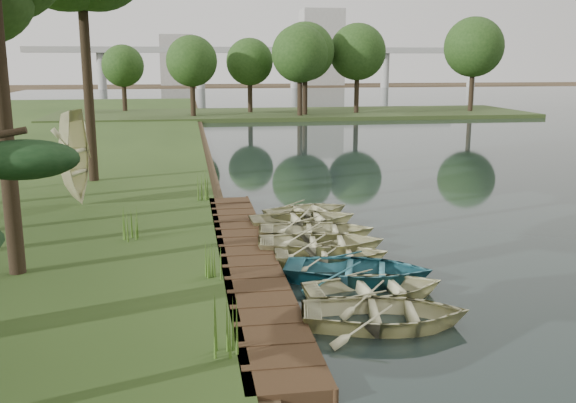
{
  "coord_description": "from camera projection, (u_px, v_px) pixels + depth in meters",
  "views": [
    {
      "loc": [
        -3.2,
        -17.69,
        5.76
      ],
      "look_at": [
        -0.25,
        1.0,
        1.6
      ],
      "focal_mm": 40.0,
      "sensor_mm": 36.0,
      "label": 1
    }
  ],
  "objects": [
    {
      "name": "far_trees",
      "position": [
        261.0,
        54.0,
        66.36
      ],
      "size": [
        45.6,
        5.6,
        8.8
      ],
      "color": "black",
      "rests_on": "peninsula"
    },
    {
      "name": "boardwalk",
      "position": [
        247.0,
        259.0,
        18.52
      ],
      "size": [
        1.6,
        16.0,
        0.3
      ],
      "primitive_type": "cube",
      "color": "#372515",
      "rests_on": "ground"
    },
    {
      "name": "rowboat_1",
      "position": [
        375.0,
        285.0,
        15.62
      ],
      "size": [
        3.6,
        2.64,
        0.72
      ],
      "primitive_type": "imported",
      "rotation": [
        0.0,
        0.0,
        1.61
      ],
      "color": "beige",
      "rests_on": "water"
    },
    {
      "name": "bridge",
      "position": [
        259.0,
        55.0,
        134.92
      ],
      "size": [
        95.9,
        4.0,
        8.6
      ],
      "color": "#A5A5A0",
      "rests_on": "ground"
    },
    {
      "name": "rowboat_2",
      "position": [
        358.0,
        267.0,
        16.86
      ],
      "size": [
        4.52,
        3.8,
        0.8
      ],
      "primitive_type": "imported",
      "rotation": [
        0.0,
        0.0,
        1.27
      ],
      "color": "#2D727F",
      "rests_on": "water"
    },
    {
      "name": "rowboat_0",
      "position": [
        386.0,
        310.0,
        14.02
      ],
      "size": [
        4.08,
        3.22,
        0.76
      ],
      "primitive_type": "imported",
      "rotation": [
        0.0,
        0.0,
        1.4
      ],
      "color": "beige",
      "rests_on": "water"
    },
    {
      "name": "reeds_3",
      "position": [
        204.0,
        186.0,
        25.59
      ],
      "size": [
        0.6,
        0.6,
        1.13
      ],
      "primitive_type": "cone",
      "color": "#3F661E",
      "rests_on": "bank"
    },
    {
      "name": "reeds_0",
      "position": [
        226.0,
        328.0,
        12.11
      ],
      "size": [
        0.6,
        0.6,
        1.05
      ],
      "primitive_type": "cone",
      "color": "#3F661E",
      "rests_on": "bank"
    },
    {
      "name": "building_b",
      "position": [
        177.0,
        60.0,
        156.63
      ],
      "size": [
        8.0,
        8.0,
        12.0
      ],
      "primitive_type": "cube",
      "color": "#A5A5A0",
      "rests_on": "ground"
    },
    {
      "name": "stored_rowboat",
      "position": [
        79.0,
        195.0,
        24.81
      ],
      "size": [
        4.27,
        3.57,
        0.76
      ],
      "primitive_type": "imported",
      "rotation": [
        3.14,
        0.0,
        1.28
      ],
      "color": "beige",
      "rests_on": "bank"
    },
    {
      "name": "rowboat_6",
      "position": [
        303.0,
        217.0,
        22.4
      ],
      "size": [
        3.91,
        2.91,
        0.78
      ],
      "primitive_type": "imported",
      "rotation": [
        0.0,
        0.0,
        1.63
      ],
      "color": "beige",
      "rests_on": "water"
    },
    {
      "name": "peninsula",
      "position": [
        293.0,
        114.0,
        68.2
      ],
      "size": [
        50.0,
        14.0,
        0.45
      ],
      "primitive_type": "cube",
      "color": "#30421D",
      "rests_on": "ground"
    },
    {
      "name": "rowboat_4",
      "position": [
        321.0,
        240.0,
        19.45
      ],
      "size": [
        4.14,
        3.19,
        0.79
      ],
      "primitive_type": "imported",
      "rotation": [
        0.0,
        0.0,
        1.45
      ],
      "color": "beige",
      "rests_on": "water"
    },
    {
      "name": "reeds_1",
      "position": [
        215.0,
        261.0,
        16.44
      ],
      "size": [
        0.6,
        0.6,
        0.88
      ],
      "primitive_type": "cone",
      "color": "#3F661E",
      "rests_on": "bank"
    },
    {
      "name": "ground",
      "position": [
        302.0,
        262.0,
        18.79
      ],
      "size": [
        300.0,
        300.0,
        0.0
      ],
      "primitive_type": "plane",
      "color": "#3D2F1D"
    },
    {
      "name": "rowboat_3",
      "position": [
        332.0,
        252.0,
        18.39
      ],
      "size": [
        3.49,
        2.65,
        0.68
      ],
      "primitive_type": "imported",
      "rotation": [
        0.0,
        0.0,
        1.47
      ],
      "color": "beige",
      "rests_on": "water"
    },
    {
      "name": "rowboat_7",
      "position": [
        307.0,
        208.0,
        23.86
      ],
      "size": [
        3.79,
        3.12,
        0.68
      ],
      "primitive_type": "imported",
      "rotation": [
        0.0,
        0.0,
        1.83
      ],
      "color": "beige",
      "rests_on": "water"
    },
    {
      "name": "rowboat_5",
      "position": [
        317.0,
        228.0,
        20.84
      ],
      "size": [
        4.1,
        3.2,
        0.78
      ],
      "primitive_type": "imported",
      "rotation": [
        0.0,
        0.0,
        1.42
      ],
      "color": "beige",
      "rests_on": "water"
    },
    {
      "name": "reeds_2",
      "position": [
        129.0,
        225.0,
        19.9
      ],
      "size": [
        0.6,
        0.6,
        0.98
      ],
      "primitive_type": "cone",
      "color": "#3F661E",
      "rests_on": "bank"
    },
    {
      "name": "building_a",
      "position": [
        322.0,
        47.0,
        156.5
      ],
      "size": [
        10.0,
        8.0,
        18.0
      ],
      "primitive_type": "cube",
      "color": "#A5A5A0",
      "rests_on": "ground"
    }
  ]
}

